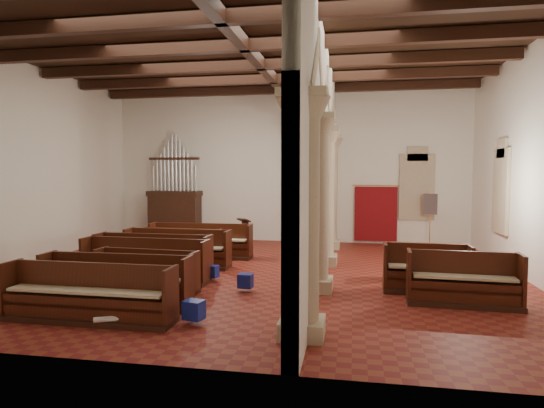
{
  "coord_description": "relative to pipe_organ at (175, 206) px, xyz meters",
  "views": [
    {
      "loc": [
        2.61,
        -11.92,
        2.75
      ],
      "look_at": [
        0.4,
        0.5,
        1.87
      ],
      "focal_mm": 30.0,
      "sensor_mm": 36.0,
      "label": 1
    }
  ],
  "objects": [
    {
      "name": "arcade",
      "position": [
        6.3,
        -5.5,
        2.19
      ],
      "size": [
        0.9,
        11.9,
        6.0
      ],
      "color": "tan",
      "rests_on": "floor"
    },
    {
      "name": "processional_banner",
      "position": [
        9.91,
        -0.17,
        -0.61
      ],
      "size": [
        0.48,
        0.62,
        2.13
      ],
      "rotation": [
        0.0,
        0.0,
        -0.16
      ],
      "color": "#341A10",
      "rests_on": "floor"
    },
    {
      "name": "wall_left",
      "position": [
        -2.5,
        -5.5,
        1.63
      ],
      "size": [
        0.02,
        12.0,
        6.0
      ],
      "primitive_type": "cube",
      "color": "white",
      "rests_on": "floor"
    },
    {
      "name": "nave_pew_3",
      "position": [
        1.98,
        -6.88,
        -1.01
      ],
      "size": [
        3.31,
        0.81,
        1.09
      ],
      "rotation": [
        0.0,
        0.0,
        -0.03
      ],
      "color": "#341A10",
      "rests_on": "floor"
    },
    {
      "name": "hymnal_box_b",
      "position": [
        4.7,
        -7.39,
        -1.11
      ],
      "size": [
        0.35,
        0.29,
        0.32
      ],
      "primitive_type": "cube",
      "rotation": [
        0.0,
        0.0,
        -0.11
      ],
      "color": "navy",
      "rests_on": "floor"
    },
    {
      "name": "tube_heater_b",
      "position": [
        3.15,
        -9.16,
        -1.21
      ],
      "size": [
        0.93,
        0.23,
        0.09
      ],
      "primitive_type": "cylinder",
      "rotation": [
        0.0,
        1.57,
        -0.15
      ],
      "color": "white",
      "rests_on": "floor"
    },
    {
      "name": "tube_heater_a",
      "position": [
        3.11,
        -10.08,
        -1.21
      ],
      "size": [
        0.96,
        0.48,
        0.1
      ],
      "primitive_type": "cylinder",
      "rotation": [
        0.0,
        1.57,
        0.4
      ],
      "color": "white",
      "rests_on": "floor"
    },
    {
      "name": "aisle_pew_1",
      "position": [
        8.8,
        -6.7,
        -1.0
      ],
      "size": [
        1.95,
        0.79,
        1.11
      ],
      "rotation": [
        0.0,
        0.0,
        -0.03
      ],
      "color": "#341A10",
      "rests_on": "floor"
    },
    {
      "name": "wall_back",
      "position": [
        4.5,
        0.5,
        1.63
      ],
      "size": [
        14.0,
        0.02,
        6.0
      ],
      "primitive_type": "cube",
      "color": "white",
      "rests_on": "floor"
    },
    {
      "name": "dossal_curtain",
      "position": [
        8.0,
        0.42,
        -0.21
      ],
      "size": [
        1.8,
        0.07,
        2.17
      ],
      "color": "maroon",
      "rests_on": "floor"
    },
    {
      "name": "aisle_pew_2",
      "position": [
        8.97,
        -5.59,
        -1.05
      ],
      "size": [
        1.71,
        0.67,
        0.95
      ],
      "rotation": [
        0.0,
        0.0,
        -0.02
      ],
      "color": "#341A10",
      "rests_on": "floor"
    },
    {
      "name": "nave_pew_2",
      "position": [
        2.46,
        -7.8,
        -1.05
      ],
      "size": [
        2.48,
        0.81,
        0.97
      ],
      "rotation": [
        0.0,
        0.0,
        -0.07
      ],
      "color": "#341A10",
      "rests_on": "floor"
    },
    {
      "name": "nave_pew_0",
      "position": [
        2.31,
        -9.89,
        -1.02
      ],
      "size": [
        3.32,
        0.74,
        1.06
      ],
      "rotation": [
        0.0,
        0.0,
        -0.01
      ],
      "color": "#341A10",
      "rests_on": "floor"
    },
    {
      "name": "pipe_organ",
      "position": [
        0.0,
        0.0,
        0.0
      ],
      "size": [
        2.1,
        0.85,
        4.4
      ],
      "color": "#341A10",
      "rests_on": "floor"
    },
    {
      "name": "nave_pew_5",
      "position": [
        2.1,
        -5.01,
        -1.01
      ],
      "size": [
        3.13,
        0.76,
        1.09
      ],
      "rotation": [
        0.0,
        0.0,
        -0.01
      ],
      "color": "#341A10",
      "rests_on": "floor"
    },
    {
      "name": "aisle_pew_0",
      "position": [
        9.39,
        -7.6,
        -1.0
      ],
      "size": [
        2.28,
        0.86,
        1.1
      ],
      "rotation": [
        0.0,
        0.0,
        -0.05
      ],
      "color": "#341A10",
      "rests_on": "floor"
    },
    {
      "name": "nave_pew_7",
      "position": [
        2.28,
        -3.49,
        -1.01
      ],
      "size": [
        3.34,
        0.79,
        1.09
      ],
      "rotation": [
        0.0,
        0.0,
        0.02
      ],
      "color": "#341A10",
      "rests_on": "floor"
    },
    {
      "name": "lectern",
      "position": [
        3.18,
        -1.06,
        -0.93
      ],
      "size": [
        0.53,
        0.56,
        1.06
      ],
      "rotation": [
        0.0,
        0.0,
        -0.42
      ],
      "color": "#3D1F13",
      "rests_on": "floor"
    },
    {
      "name": "window_back",
      "position": [
        9.5,
        0.48,
        0.83
      ],
      "size": [
        1.0,
        0.03,
        2.2
      ],
      "primitive_type": "cube",
      "color": "#35785B",
      "rests_on": "wall_back"
    },
    {
      "name": "ceiling_beams",
      "position": [
        4.5,
        -5.5,
        4.45
      ],
      "size": [
        13.8,
        11.8,
        0.3
      ],
      "primitive_type": null,
      "color": "#341A10",
      "rests_on": "wall_back"
    },
    {
      "name": "nave_pew_6",
      "position": [
        1.87,
        -4.25,
        -1.04
      ],
      "size": [
        2.61,
        0.79,
        1.01
      ],
      "rotation": [
        0.0,
        0.0,
        -0.04
      ],
      "color": "#341A10",
      "rests_on": "floor"
    },
    {
      "name": "nave_pew_4",
      "position": [
        1.92,
        -6.27,
        -1.0
      ],
      "size": [
        3.15,
        0.77,
        1.11
      ],
      "rotation": [
        0.0,
        0.0,
        -0.01
      ],
      "color": "#341A10",
      "rests_on": "floor"
    },
    {
      "name": "hymnal_box_a",
      "position": [
        4.31,
        -9.75,
        -1.1
      ],
      "size": [
        0.4,
        0.35,
        0.34
      ],
      "primitive_type": "cube",
      "rotation": [
        0.0,
        0.0,
        -0.22
      ],
      "color": "#181699",
      "rests_on": "floor"
    },
    {
      "name": "floor",
      "position": [
        4.5,
        -5.5,
        -1.37
      ],
      "size": [
        14.0,
        14.0,
        0.0
      ],
      "primitive_type": "plane",
      "color": "maroon",
      "rests_on": "ground"
    },
    {
      "name": "hymnal_box_c",
      "position": [
        3.63,
        -6.53,
        -1.12
      ],
      "size": [
        0.35,
        0.3,
        0.3
      ],
      "primitive_type": "cube",
      "rotation": [
        0.0,
        0.0,
        -0.22
      ],
      "color": "#163C9A",
      "rests_on": "floor"
    },
    {
      "name": "wall_right",
      "position": [
        11.5,
        -5.5,
        1.63
      ],
      "size": [
        0.02,
        12.0,
        6.0
      ],
      "primitive_type": "cube",
      "color": "white",
      "rests_on": "floor"
    },
    {
      "name": "wall_front",
      "position": [
        4.5,
        -11.5,
        1.63
      ],
      "size": [
        14.0,
        0.02,
        6.0
      ],
      "primitive_type": "cube",
      "color": "white",
      "rests_on": "floor"
    },
    {
      "name": "window_right_b",
      "position": [
        11.48,
        -3.0,
        0.83
      ],
      "size": [
        0.03,
        1.0,
        2.2
      ],
      "primitive_type": "cube",
      "color": "#35785B",
      "rests_on": "wall_right"
    },
    {
      "name": "nave_pew_1",
      "position": [
        2.31,
        -8.9,
        -1.02
      ],
      "size": [
        3.19,
        0.74,
        1.06
      ],
      "rotation": [
        0.0,
        0.0,
        0.01
      ],
      "color": "#341A10",
      "rests_on": "floor"
    },
    {
      "name": "ceiling",
      "position": [
        4.5,
        -5.5,
        4.63
      ],
      "size": [
        14.0,
        14.0,
        0.0
      ],
      "primitive_type": "plane",
      "rotation": [
        3.14,
        0.0,
        0.0
      ],
      "color": "black",
      "rests_on": "wall_back"
    }
  ]
}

